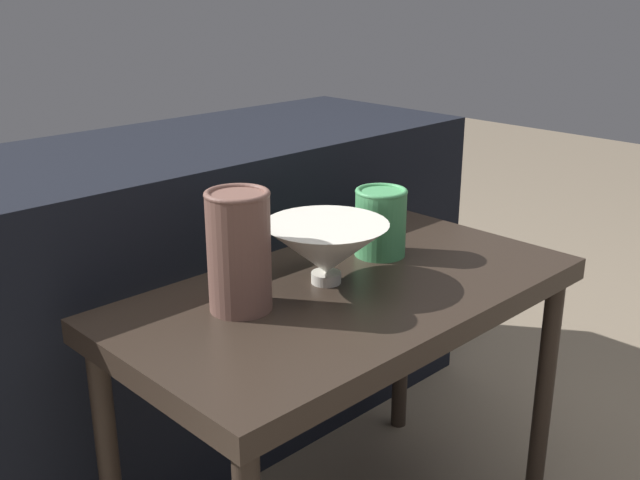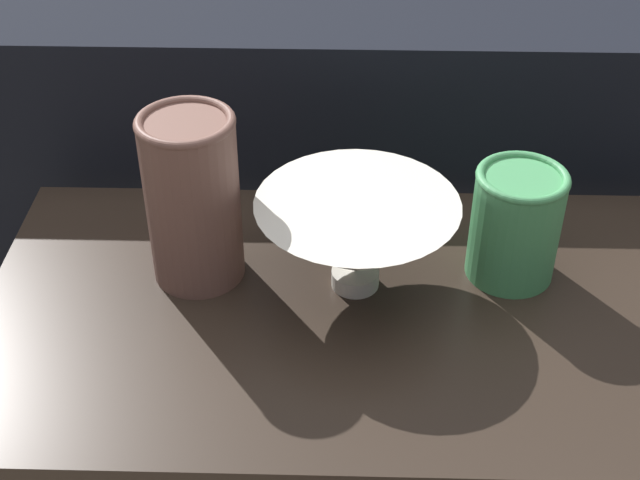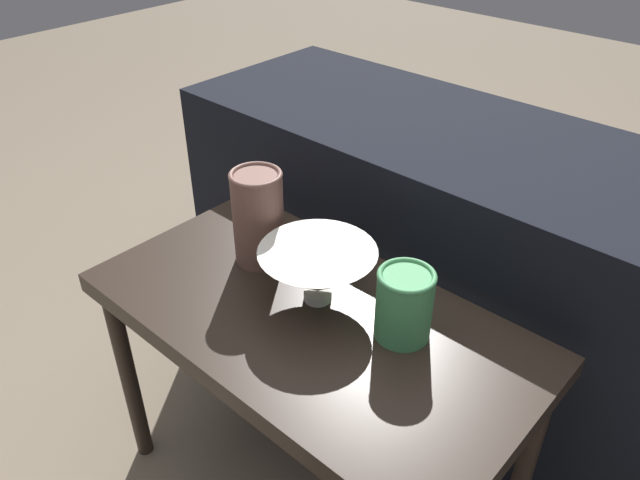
% 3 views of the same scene
% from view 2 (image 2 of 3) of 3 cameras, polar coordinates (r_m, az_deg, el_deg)
% --- Properties ---
extents(table, '(0.82, 0.44, 0.53)m').
position_cam_2_polar(table, '(0.98, 3.15, -6.96)').
color(table, '#2D231C').
rests_on(table, ground_plane).
extents(couch_backdrop, '(1.41, 0.50, 0.70)m').
position_cam_2_polar(couch_backdrop, '(1.47, 2.65, 3.83)').
color(couch_backdrop, black).
rests_on(couch_backdrop, ground_plane).
extents(bowl, '(0.21, 0.21, 0.11)m').
position_cam_2_polar(bowl, '(0.93, 2.34, 0.10)').
color(bowl, silver).
rests_on(bowl, table).
extents(vase_textured_left, '(0.10, 0.10, 0.19)m').
position_cam_2_polar(vase_textured_left, '(0.94, -8.15, 2.73)').
color(vase_textured_left, brown).
rests_on(vase_textured_left, table).
extents(vase_colorful_right, '(0.10, 0.10, 0.13)m').
position_cam_2_polar(vase_colorful_right, '(0.97, 12.42, 1.09)').
color(vase_colorful_right, '#47995B').
rests_on(vase_colorful_right, table).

